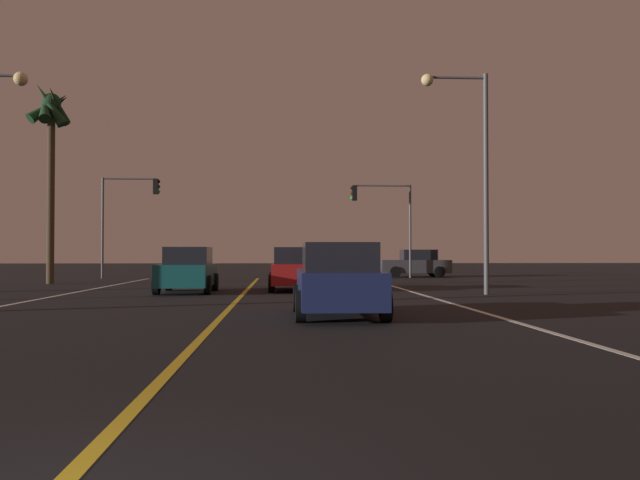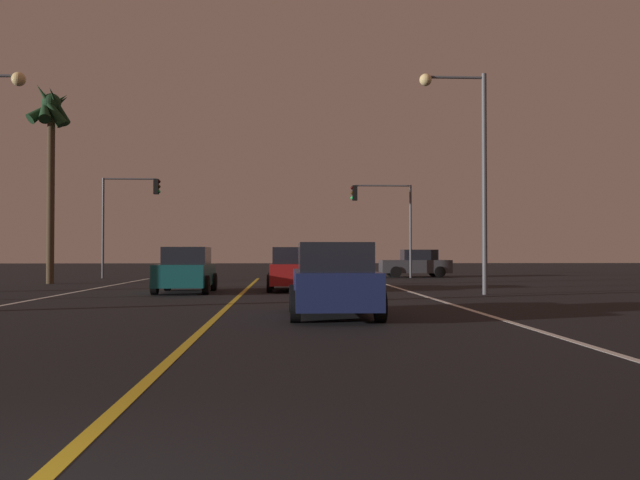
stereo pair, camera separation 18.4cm
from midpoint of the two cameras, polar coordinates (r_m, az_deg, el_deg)
The scene contains 10 objects.
lane_edge_right at distance 19.65m, azimuth 11.17°, elevation -5.35°, with size 0.16×42.45×0.01m, color silver.
lane_center_divider at distance 19.10m, azimuth -7.66°, elevation -5.48°, with size 0.16×42.45×0.01m, color gold.
car_lead_same_lane at distance 15.75m, azimuth 1.19°, elevation -3.44°, with size 2.02×4.30×1.70m.
car_crossing_side at distance 42.87m, azimuth 7.84°, elevation -1.98°, with size 4.30×2.02×1.70m.
car_oncoming at distance 26.07m, azimuth -11.17°, elevation -2.51°, with size 2.02×4.30×1.70m.
car_ahead_far at distance 26.98m, azimuth -2.32°, elevation -2.48°, with size 2.02×4.30×1.70m.
traffic_light_near_right at distance 41.23m, azimuth 5.03°, elevation 2.64°, with size 3.69×0.36×5.59m.
traffic_light_near_left at distance 41.80m, azimuth -15.72°, elevation 2.91°, with size 3.41×0.36×5.91m.
street_lamp_right_far at distance 25.09m, azimuth 12.22°, elevation 7.08°, with size 2.41×0.44×7.88m.
palm_tree_left_far at distance 35.91m, azimuth -21.66°, elevation 8.95°, with size 2.08×2.28×9.72m.
Camera 1 is at (1.38, -3.76, 1.45)m, focal length 38.41 mm.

